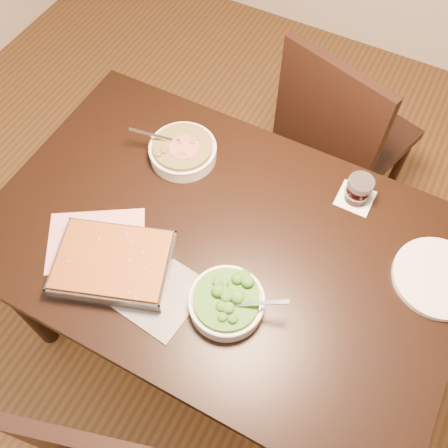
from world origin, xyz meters
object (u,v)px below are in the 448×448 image
broccoli_bowl (227,302)px  baking_dish (114,263)px  table (221,255)px  chair_far (339,134)px  dinner_plate (438,278)px  wine_tumbler (359,189)px  stew_bowl (183,151)px

broccoli_bowl → baking_dish: 0.34m
broccoli_bowl → table: bearing=122.0°
table → chair_far: bearing=80.4°
baking_dish → dinner_plate: (0.82, 0.39, -0.02)m
broccoli_bowl → dinner_plate: (0.49, 0.35, -0.02)m
table → wine_tumbler: wine_tumbler is taller
table → dinner_plate: dinner_plate is taller
table → wine_tumbler: 0.47m
baking_dish → chair_far: chair_far is taller
stew_bowl → dinner_plate: (0.86, -0.05, -0.02)m
baking_dish → wine_tumbler: 0.76m
baking_dish → chair_far: (0.35, 0.98, -0.25)m
stew_bowl → baking_dish: 0.44m
table → broccoli_bowl: 0.24m
wine_tumbler → stew_bowl: bearing=-169.3°
broccoli_bowl → baking_dish: (-0.34, -0.04, -0.00)m
baking_dish → wine_tumbler: bearing=26.8°
baking_dish → wine_tumbler: (0.52, 0.55, 0.02)m
stew_bowl → baking_dish: (0.03, -0.44, -0.00)m
stew_bowl → broccoli_bowl: size_ratio=1.04×
dinner_plate → chair_far: bearing=129.1°
stew_bowl → baking_dish: size_ratio=0.62×
dinner_plate → wine_tumbler: bearing=152.8°
wine_tumbler → chair_far: 0.53m
table → dinner_plate: 0.63m
stew_bowl → dinner_plate: size_ratio=0.93×
broccoli_bowl → baking_dish: size_ratio=0.60×
stew_bowl → chair_far: size_ratio=0.25×
broccoli_bowl → dinner_plate: bearing=35.5°
baking_dish → dinner_plate: size_ratio=1.49×
baking_dish → wine_tumbler: size_ratio=4.30×
stew_bowl → dinner_plate: bearing=-3.2°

